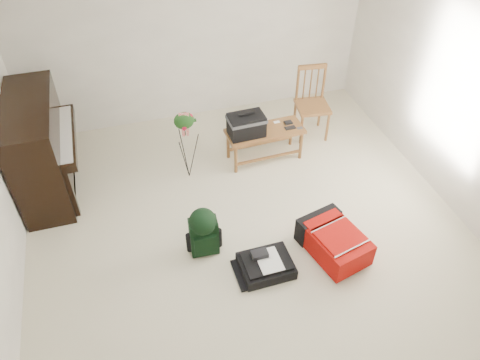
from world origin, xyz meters
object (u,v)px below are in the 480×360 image
object	(u,v)px
bench	(252,127)
dining_chair	(312,104)
piano	(41,150)
black_duffel	(266,265)
green_backpack	(204,230)
red_suitcase	(332,238)
flower_stand	(186,146)

from	to	relation	value
bench	dining_chair	world-z (taller)	dining_chair
piano	black_duffel	distance (m)	3.04
green_backpack	red_suitcase	bearing A→B (deg)	-11.72
red_suitcase	black_duffel	world-z (taller)	red_suitcase
green_backpack	flower_stand	distance (m)	1.31
dining_chair	red_suitcase	world-z (taller)	dining_chair
red_suitcase	green_backpack	world-z (taller)	green_backpack
bench	black_duffel	xyz separation A→B (m)	(-0.42, -1.83, -0.48)
bench	flower_stand	distance (m)	0.90
dining_chair	black_duffel	world-z (taller)	dining_chair
bench	flower_stand	size ratio (longest dim) A/B	1.03
black_duffel	bench	bearing A→B (deg)	76.26
bench	red_suitcase	xyz separation A→B (m)	(0.38, -1.75, -0.39)
bench	dining_chair	size ratio (longest dim) A/B	1.02
red_suitcase	bench	bearing A→B (deg)	88.23
bench	red_suitcase	distance (m)	1.83
piano	green_backpack	bearing A→B (deg)	-44.43
piano	dining_chair	distance (m)	3.63
bench	black_duffel	size ratio (longest dim) A/B	1.88
black_duffel	flower_stand	bearing A→B (deg)	104.27
dining_chair	green_backpack	distance (m)	2.66
black_duffel	flower_stand	world-z (taller)	flower_stand
black_duffel	dining_chair	bearing A→B (deg)	56.30
bench	dining_chair	bearing A→B (deg)	18.39
dining_chair	green_backpack	size ratio (longest dim) A/B	1.68
dining_chair	black_duffel	distance (m)	2.66
red_suitcase	flower_stand	xyz separation A→B (m)	(-1.27, 1.68, 0.33)
bench	black_duffel	bearing A→B (deg)	-105.07
red_suitcase	green_backpack	size ratio (longest dim) A/B	1.41
dining_chair	red_suitcase	distance (m)	2.24
piano	black_duffel	bearing A→B (deg)	-43.01
piano	flower_stand	size ratio (longest dim) A/B	1.46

